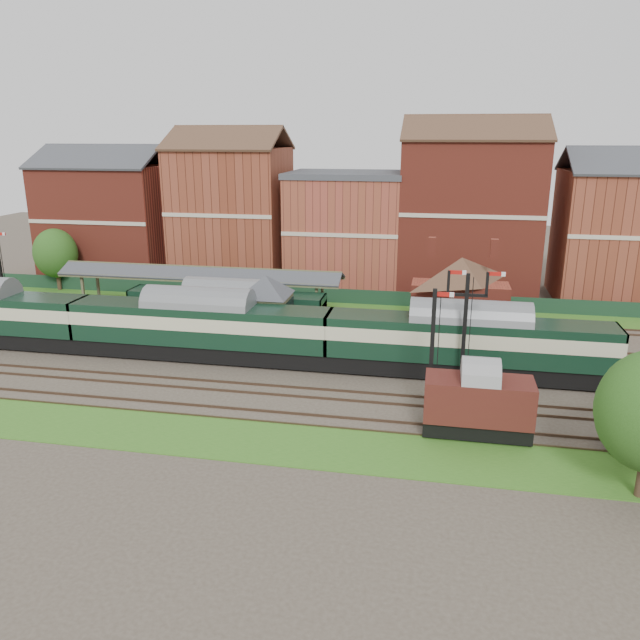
% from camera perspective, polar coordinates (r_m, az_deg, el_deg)
% --- Properties ---
extents(ground, '(160.00, 160.00, 0.00)m').
position_cam_1_polar(ground, '(46.47, -2.35, -4.14)').
color(ground, '#473D33').
rests_on(ground, ground).
extents(grass_back, '(90.00, 4.50, 0.06)m').
position_cam_1_polar(grass_back, '(61.37, 1.06, 1.12)').
color(grass_back, '#2D6619').
rests_on(grass_back, ground).
extents(grass_front, '(90.00, 5.00, 0.06)m').
position_cam_1_polar(grass_front, '(35.90, -6.80, -10.78)').
color(grass_front, '#2D6619').
rests_on(grass_front, ground).
extents(fence, '(90.00, 0.12, 1.50)m').
position_cam_1_polar(fence, '(63.09, 1.38, 2.23)').
color(fence, '#193823').
rests_on(fence, ground).
extents(platform, '(55.00, 3.40, 1.00)m').
position_cam_1_polar(platform, '(56.46, -5.04, 0.16)').
color(platform, '#2D2D2D').
rests_on(platform, ground).
extents(signal_box, '(5.40, 5.40, 6.00)m').
position_cam_1_polar(signal_box, '(49.18, -4.93, 0.91)').
color(signal_box, '#6A7956').
rests_on(signal_box, ground).
extents(brick_hut, '(3.20, 2.64, 2.94)m').
position_cam_1_polar(brick_hut, '(48.28, 4.31, -1.86)').
color(brick_hut, brown).
rests_on(brick_hut, ground).
extents(station_building, '(8.10, 8.10, 5.90)m').
position_cam_1_polar(station_building, '(53.52, 12.68, 2.71)').
color(station_building, '#973626').
rests_on(station_building, platform).
extents(canopy, '(26.00, 3.89, 4.08)m').
position_cam_1_polar(canopy, '(57.36, -10.93, 4.39)').
color(canopy, brown).
rests_on(canopy, platform).
extents(semaphore_bracket, '(3.60, 0.25, 8.18)m').
position_cam_1_polar(semaphore_bracket, '(41.53, 13.15, -0.39)').
color(semaphore_bracket, black).
rests_on(semaphore_bracket, ground).
extents(semaphore_platform_end, '(1.23, 0.25, 8.00)m').
position_cam_1_polar(semaphore_platform_end, '(65.44, -27.17, 3.96)').
color(semaphore_platform_end, black).
rests_on(semaphore_platform_end, ground).
extents(semaphore_siding, '(1.23, 0.25, 8.00)m').
position_cam_1_polar(semaphore_siding, '(37.35, 10.22, -2.91)').
color(semaphore_siding, black).
rests_on(semaphore_siding, ground).
extents(town_backdrop, '(69.00, 10.00, 16.00)m').
position_cam_1_polar(town_backdrop, '(68.68, 2.25, 8.73)').
color(town_backdrop, '#973626').
rests_on(town_backdrop, ground).
extents(dmu_train, '(59.17, 3.11, 4.55)m').
position_cam_1_polar(dmu_train, '(47.74, -10.92, -0.51)').
color(dmu_train, black).
rests_on(dmu_train, ground).
extents(platform_railcar, '(16.96, 2.67, 3.90)m').
position_cam_1_polar(platform_railcar, '(53.72, -8.54, 1.16)').
color(platform_railcar, black).
rests_on(platform_railcar, ground).
extents(goods_van_a, '(5.96, 2.58, 3.61)m').
position_cam_1_polar(goods_van_a, '(36.35, 14.26, -7.30)').
color(goods_van_a, black).
rests_on(goods_van_a, ground).
extents(tree_back, '(4.62, 4.62, 6.75)m').
position_cam_1_polar(tree_back, '(73.49, -23.03, 5.64)').
color(tree_back, '#382619').
rests_on(tree_back, ground).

